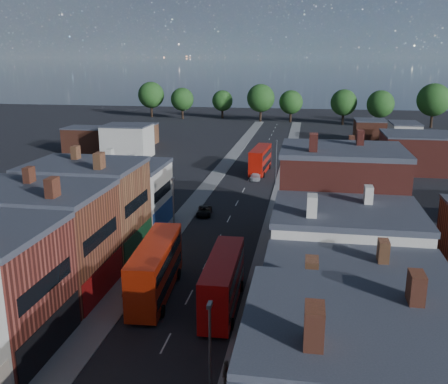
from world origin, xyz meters
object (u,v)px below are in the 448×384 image
(bus_2, at_px, (260,159))
(car_3, at_px, (256,176))
(bus_1, at_px, (223,281))
(car_2, at_px, (204,211))
(car_1, at_px, (220,320))
(ped_3, at_px, (226,373))
(ped_1, at_px, (125,297))
(bus_0, at_px, (156,268))

(bus_2, height_order, car_3, bus_2)
(bus_1, relative_size, car_2, 2.61)
(car_1, relative_size, ped_3, 2.00)
(bus_1, bearing_deg, car_3, 91.42)
(bus_1, height_order, car_2, bus_1)
(bus_2, bearing_deg, car_3, -89.31)
(bus_2, relative_size, ped_1, 7.22)
(bus_1, bearing_deg, car_2, 104.04)
(bus_1, distance_m, ped_3, 11.27)
(bus_1, distance_m, car_2, 27.80)
(car_1, distance_m, ped_1, 9.33)
(bus_2, xyz_separation_m, car_3, (-0.30, -5.43, -2.03))
(car_2, distance_m, ped_3, 38.87)
(bus_0, xyz_separation_m, car_1, (6.93, -4.62, -2.23))
(car_1, xyz_separation_m, ped_3, (1.79, -7.65, 0.44))
(car_3, relative_size, ped_1, 2.86)
(car_2, bearing_deg, bus_0, -94.90)
(car_1, height_order, car_2, car_1)
(car_2, bearing_deg, car_3, 71.36)
(car_1, bearing_deg, bus_0, 149.30)
(bus_0, relative_size, bus_2, 1.05)
(car_2, xyz_separation_m, ped_3, (9.39, -37.72, 0.46))
(car_2, relative_size, ped_3, 2.31)
(ped_3, bearing_deg, bus_0, 45.98)
(bus_0, xyz_separation_m, ped_3, (8.72, -12.27, -1.78))
(car_1, bearing_deg, bus_2, 95.24)
(bus_1, distance_m, ped_1, 9.05)
(car_2, xyz_separation_m, ped_1, (-1.50, -28.02, 0.33))
(bus_2, relative_size, car_1, 3.14)
(car_2, height_order, ped_1, ped_1)
(car_2, xyz_separation_m, car_3, (5.00, 23.05, 0.08))
(bus_0, xyz_separation_m, bus_1, (6.63, -1.31, -0.22))
(ped_3, bearing_deg, ped_1, 58.90)
(ped_3, bearing_deg, car_1, 23.73)
(bus_1, bearing_deg, bus_2, 90.85)
(bus_0, height_order, bus_2, bus_0)
(car_1, bearing_deg, bus_1, 98.16)
(car_3, bearing_deg, bus_1, -89.26)
(bus_0, bearing_deg, bus_1, -15.35)
(car_3, xyz_separation_m, ped_1, (-6.50, -51.07, 0.26))
(bus_2, height_order, ped_1, bus_2)
(bus_1, relative_size, bus_2, 0.96)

